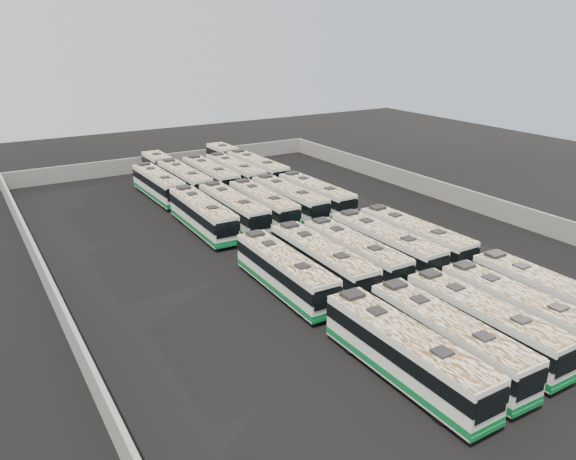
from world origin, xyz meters
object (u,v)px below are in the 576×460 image
object	(u,v)px
bus_midfront_far_left	(285,272)
bus_midfront_left	(322,262)
bus_midfront_far_right	(414,239)
bus_back_right	(235,173)
bus_back_far_right	(245,165)
bus_back_left	(175,175)
bus_front_far_left	(405,353)
bus_midback_right	(289,200)
bus_midfront_center	(354,254)
bus_midback_center	(263,205)
bus_front_center	(484,323)
bus_midback_far_left	(203,215)
bus_midback_far_right	(316,196)
bus_front_left	(447,338)
bus_back_center	(210,176)
bus_front_right	(519,311)
bus_front_far_right	(550,298)
bus_midback_left	(233,209)
bus_back_far_left	(158,184)
bus_midfront_right	(385,246)

from	to	relation	value
bus_midfront_far_left	bus_midfront_left	bearing A→B (deg)	1.75
bus_midfront_far_right	bus_back_right	size ratio (longest dim) A/B	0.99
bus_back_far_right	bus_back_left	bearing A→B (deg)	179.21
bus_front_far_left	bus_midback_right	size ratio (longest dim) A/B	1.01
bus_midfront_left	bus_midfront_center	xyz separation A→B (m)	(3.33, 0.01, -0.06)
bus_midfront_center	bus_back_left	world-z (taller)	bus_back_left
bus_front_far_left	bus_midback_center	size ratio (longest dim) A/B	1.04
bus_front_far_left	bus_front_center	distance (m)	6.81
bus_midback_far_left	bus_midback_far_right	xyz separation A→B (m)	(13.59, -0.13, -0.06)
bus_midfront_far_right	bus_midback_far_right	distance (m)	15.95
bus_midfront_center	bus_midback_far_left	distance (m)	17.47
bus_midfront_left	bus_midback_far_left	xyz separation A→B (m)	(-3.47, 16.11, -0.00)
bus_front_center	bus_midfront_left	size ratio (longest dim) A/B	0.96
bus_front_left	bus_front_far_left	bearing A→B (deg)	-179.26
bus_midfront_far_left	bus_back_center	world-z (taller)	bus_back_center
bus_front_right	bus_back_center	xyz separation A→B (m)	(-3.34, 43.29, 0.08)
bus_front_right	bus_midback_center	xyz separation A→B (m)	(-3.28, 29.62, -0.00)
bus_midfront_far_right	bus_midback_far_left	bearing A→B (deg)	128.72
bus_front_center	bus_midback_far_left	bearing A→B (deg)	103.13
bus_front_far_right	bus_back_left	size ratio (longest dim) A/B	0.65
bus_midfront_far_right	bus_midback_left	size ratio (longest dim) A/B	1.01
bus_midback_left	bus_back_far_left	distance (m)	13.81
bus_midfront_left	bus_midback_center	xyz separation A→B (m)	(3.39, 16.01, -0.07)
bus_midback_center	bus_back_right	bearing A→B (deg)	77.74
bus_front_far_left	bus_midback_center	xyz separation A→B (m)	(6.77, 29.58, -0.07)
bus_back_left	bus_midfront_center	bearing A→B (deg)	-84.60
bus_midfront_center	bus_back_far_right	size ratio (longest dim) A/B	0.62
bus_back_far_left	bus_back_left	distance (m)	4.76
bus_midback_left	bus_midback_center	distance (m)	3.40
bus_midback_far_left	bus_midfront_left	bearing A→B (deg)	-76.75
bus_back_right	bus_midback_center	bearing A→B (deg)	-104.72
bus_front_left	bus_midfront_far_left	size ratio (longest dim) A/B	1.00
bus_front_left	bus_back_center	size ratio (longest dim) A/B	0.97
bus_front_right	bus_back_center	bearing A→B (deg)	93.86
bus_midback_far_left	bus_back_center	xyz separation A→B (m)	(6.80, 13.58, 0.01)
bus_back_left	bus_front_far_right	bearing A→B (deg)	-78.20
bus_front_far_left	bus_midfront_far_left	bearing A→B (deg)	90.11
bus_front_right	bus_midfront_left	world-z (taller)	bus_midfront_left
bus_front_far_left	bus_midfront_far_left	xyz separation A→B (m)	(-0.08, 13.54, -0.05)
bus_midfront_far_left	bus_back_right	distance (m)	31.30
bus_midfront_left	bus_back_right	size ratio (longest dim) A/B	1.00
bus_midback_far_right	bus_back_left	distance (m)	19.88
bus_midback_center	bus_back_far_left	world-z (taller)	bus_back_far_left
bus_midback_center	bus_midback_right	world-z (taller)	bus_midback_right
bus_midfront_right	bus_midback_left	world-z (taller)	bus_midfront_right
bus_midfront_center	bus_back_far_left	world-z (taller)	bus_midfront_center
bus_midback_far_left	bus_back_center	world-z (taller)	bus_back_center
bus_front_left	bus_back_left	distance (m)	46.62
bus_midfront_far_right	bus_midback_far_right	size ratio (longest dim) A/B	1.03
bus_back_far_right	bus_midfront_far_left	bearing A→B (deg)	-113.38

